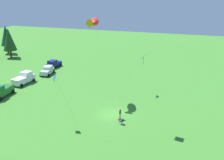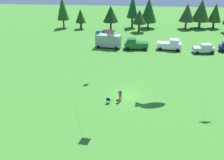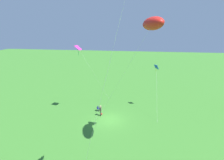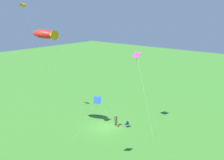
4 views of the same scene
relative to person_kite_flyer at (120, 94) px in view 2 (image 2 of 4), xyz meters
The scene contains 11 objects.
ground_plane 2.12m from the person_kite_flyer, 57.91° to the left, with size 160.00×160.00×0.00m, color #3A7C2A.
person_kite_flyer is the anchor object (origin of this frame).
folding_chair 1.77m from the person_kite_flyer, 155.16° to the right, with size 0.57×0.57×0.82m.
backpack_on_grass 0.99m from the person_kite_flyer, behind, with size 0.32×0.22×0.22m, color #AE2C24.
van_motorhome_grey 23.95m from the person_kite_flyer, 100.04° to the left, with size 5.63×3.16×3.34m.
truck_green_flatbed 23.16m from the person_kite_flyer, 86.03° to the left, with size 5.10×2.62×2.34m.
truck_white_pickup 25.01m from the person_kite_flyer, 69.09° to the left, with size 5.21×2.92×2.34m.
car_silver_compact 26.90m from the person_kite_flyer, 54.46° to the left, with size 4.41×2.69×1.89m.
treeline_distant 43.28m from the person_kite_flyer, 76.69° to the left, with size 51.84×10.29×9.18m.
kite_diamond_blue 11.00m from the person_kite_flyer, 115.63° to the left, with size 5.18×0.81×7.53m.
kite_diamond_rainbow 9.71m from the person_kite_flyer, 109.88° to the right, with size 6.16×4.14×10.68m.
Camera 2 is at (0.97, -32.58, 17.33)m, focal length 42.00 mm.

